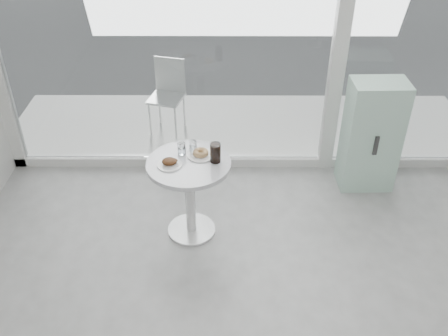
{
  "coord_description": "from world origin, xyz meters",
  "views": [
    {
      "loc": [
        -0.19,
        -1.57,
        3.12
      ],
      "look_at": [
        -0.2,
        1.7,
        0.85
      ],
      "focal_mm": 40.0,
      "sensor_mm": 36.0,
      "label": 1
    }
  ],
  "objects_px": {
    "patio_chair": "(168,91)",
    "water_tumbler_a": "(182,149)",
    "plate_donut": "(201,154)",
    "main_table": "(189,183)",
    "mint_cabinet": "(371,136)",
    "cola_glass": "(215,153)",
    "water_tumbler_b": "(193,147)",
    "plate_fritter": "(170,163)"
  },
  "relations": [
    {
      "from": "main_table",
      "to": "plate_donut",
      "type": "distance_m",
      "value": 0.28
    },
    {
      "from": "water_tumbler_a",
      "to": "cola_glass",
      "type": "bearing_deg",
      "value": -21.17
    },
    {
      "from": "cola_glass",
      "to": "mint_cabinet",
      "type": "bearing_deg",
      "value": 26.17
    },
    {
      "from": "main_table",
      "to": "plate_donut",
      "type": "height_order",
      "value": "plate_donut"
    },
    {
      "from": "mint_cabinet",
      "to": "water_tumbler_b",
      "type": "xyz_separation_m",
      "value": [
        -1.72,
        -0.6,
        0.24
      ]
    },
    {
      "from": "main_table",
      "to": "plate_donut",
      "type": "xyz_separation_m",
      "value": [
        0.1,
        0.1,
        0.24
      ]
    },
    {
      "from": "main_table",
      "to": "cola_glass",
      "type": "xyz_separation_m",
      "value": [
        0.23,
        0.01,
        0.3
      ]
    },
    {
      "from": "plate_donut",
      "to": "main_table",
      "type": "bearing_deg",
      "value": -135.08
    },
    {
      "from": "main_table",
      "to": "cola_glass",
      "type": "distance_m",
      "value": 0.38
    },
    {
      "from": "plate_fritter",
      "to": "cola_glass",
      "type": "bearing_deg",
      "value": 9.05
    },
    {
      "from": "plate_donut",
      "to": "water_tumbler_b",
      "type": "xyz_separation_m",
      "value": [
        -0.07,
        0.06,
        0.03
      ]
    },
    {
      "from": "mint_cabinet",
      "to": "main_table",
      "type": "bearing_deg",
      "value": -158.17
    },
    {
      "from": "water_tumbler_a",
      "to": "patio_chair",
      "type": "bearing_deg",
      "value": 100.07
    },
    {
      "from": "main_table",
      "to": "mint_cabinet",
      "type": "relative_size",
      "value": 0.67
    },
    {
      "from": "patio_chair",
      "to": "water_tumbler_a",
      "type": "xyz_separation_m",
      "value": [
        0.3,
        -1.7,
        0.28
      ]
    },
    {
      "from": "main_table",
      "to": "water_tumbler_b",
      "type": "relative_size",
      "value": 7.25
    },
    {
      "from": "mint_cabinet",
      "to": "water_tumbler_a",
      "type": "xyz_separation_m",
      "value": [
        -1.82,
        -0.64,
        0.24
      ]
    },
    {
      "from": "plate_donut",
      "to": "cola_glass",
      "type": "distance_m",
      "value": 0.17
    },
    {
      "from": "main_table",
      "to": "water_tumbler_b",
      "type": "xyz_separation_m",
      "value": [
        0.03,
        0.16,
        0.27
      ]
    },
    {
      "from": "plate_donut",
      "to": "water_tumbler_a",
      "type": "height_order",
      "value": "water_tumbler_a"
    },
    {
      "from": "water_tumbler_a",
      "to": "main_table",
      "type": "bearing_deg",
      "value": -63.0
    },
    {
      "from": "cola_glass",
      "to": "plate_fritter",
      "type": "bearing_deg",
      "value": -170.95
    },
    {
      "from": "mint_cabinet",
      "to": "water_tumbler_a",
      "type": "height_order",
      "value": "mint_cabinet"
    },
    {
      "from": "patio_chair",
      "to": "plate_fritter",
      "type": "xyz_separation_m",
      "value": [
        0.22,
        -1.88,
        0.26
      ]
    },
    {
      "from": "main_table",
      "to": "water_tumbler_b",
      "type": "height_order",
      "value": "water_tumbler_b"
    },
    {
      "from": "plate_fritter",
      "to": "water_tumbler_b",
      "type": "distance_m",
      "value": 0.28
    },
    {
      "from": "mint_cabinet",
      "to": "plate_fritter",
      "type": "height_order",
      "value": "mint_cabinet"
    },
    {
      "from": "mint_cabinet",
      "to": "plate_fritter",
      "type": "xyz_separation_m",
      "value": [
        -1.9,
        -0.81,
        0.22
      ]
    },
    {
      "from": "plate_fritter",
      "to": "water_tumbler_a",
      "type": "relative_size",
      "value": 1.88
    },
    {
      "from": "plate_donut",
      "to": "cola_glass",
      "type": "relative_size",
      "value": 1.35
    },
    {
      "from": "main_table",
      "to": "mint_cabinet",
      "type": "height_order",
      "value": "mint_cabinet"
    },
    {
      "from": "plate_donut",
      "to": "plate_fritter",
      "type": "bearing_deg",
      "value": -149.65
    },
    {
      "from": "plate_fritter",
      "to": "water_tumbler_b",
      "type": "xyz_separation_m",
      "value": [
        0.18,
        0.21,
        0.02
      ]
    },
    {
      "from": "mint_cabinet",
      "to": "cola_glass",
      "type": "distance_m",
      "value": 1.72
    },
    {
      "from": "water_tumbler_a",
      "to": "cola_glass",
      "type": "xyz_separation_m",
      "value": [
        0.29,
        -0.11,
        0.03
      ]
    },
    {
      "from": "main_table",
      "to": "plate_fritter",
      "type": "height_order",
      "value": "plate_fritter"
    },
    {
      "from": "main_table",
      "to": "mint_cabinet",
      "type": "xyz_separation_m",
      "value": [
        1.75,
        0.76,
        0.02
      ]
    },
    {
      "from": "plate_donut",
      "to": "water_tumbler_a",
      "type": "bearing_deg",
      "value": 170.65
    },
    {
      "from": "water_tumbler_a",
      "to": "water_tumbler_b",
      "type": "relative_size",
      "value": 1.04
    },
    {
      "from": "mint_cabinet",
      "to": "cola_glass",
      "type": "relative_size",
      "value": 6.64
    },
    {
      "from": "water_tumbler_b",
      "to": "cola_glass",
      "type": "relative_size",
      "value": 0.61
    },
    {
      "from": "mint_cabinet",
      "to": "cola_glass",
      "type": "xyz_separation_m",
      "value": [
        -1.52,
        -0.75,
        0.28
      ]
    }
  ]
}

